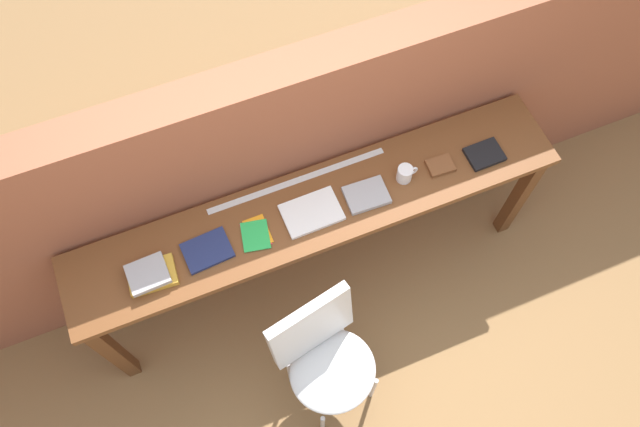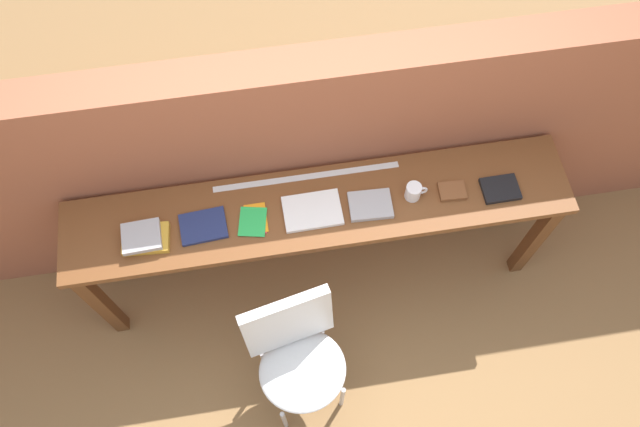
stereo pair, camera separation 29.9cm
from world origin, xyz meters
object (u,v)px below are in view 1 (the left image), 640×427
(chair_white_moulded, at_px, (325,356))
(mug, at_px, (405,174))
(leather_journal_brown, at_px, (440,166))
(book_repair_rightmost, at_px, (484,154))
(book_open_centre, at_px, (312,212))
(book_stack_leftmost, at_px, (150,275))
(pamphlet_pile_colourful, at_px, (256,234))
(magazine_cycling, at_px, (207,250))

(chair_white_moulded, relative_size, mug, 8.10)
(leather_journal_brown, xyz_separation_m, book_repair_rightmost, (0.24, -0.02, -0.00))
(book_open_centre, bearing_deg, mug, 0.22)
(book_stack_leftmost, relative_size, pamphlet_pile_colourful, 1.23)
(magazine_cycling, xyz_separation_m, leather_journal_brown, (1.22, -0.00, 0.00))
(magazine_cycling, xyz_separation_m, book_repair_rightmost, (1.46, -0.03, 0.00))
(magazine_cycling, bearing_deg, book_stack_leftmost, -178.28)
(book_stack_leftmost, height_order, book_repair_rightmost, book_stack_leftmost)
(pamphlet_pile_colourful, xyz_separation_m, book_open_centre, (0.29, 0.00, 0.01))
(chair_white_moulded, height_order, book_open_centre, book_open_centre)
(chair_white_moulded, bearing_deg, magazine_cycling, 121.29)
(chair_white_moulded, bearing_deg, book_repair_rightmost, 27.08)
(book_stack_leftmost, xyz_separation_m, book_repair_rightmost, (1.73, -0.00, -0.02))
(leather_journal_brown, bearing_deg, book_open_centre, -176.98)
(pamphlet_pile_colourful, distance_m, book_repair_rightmost, 1.22)
(pamphlet_pile_colourful, bearing_deg, mug, 0.84)
(chair_white_moulded, height_order, pamphlet_pile_colourful, chair_white_moulded)
(pamphlet_pile_colourful, height_order, leather_journal_brown, leather_journal_brown)
(magazine_cycling, relative_size, book_open_centre, 0.78)
(pamphlet_pile_colourful, distance_m, leather_journal_brown, 0.98)
(book_stack_leftmost, xyz_separation_m, book_open_centre, (0.80, 0.03, -0.02))
(book_open_centre, relative_size, leather_journal_brown, 2.15)
(mug, bearing_deg, magazine_cycling, -179.58)
(mug, bearing_deg, chair_white_moulded, -138.19)
(magazine_cycling, bearing_deg, book_open_centre, -3.89)
(mug, xyz_separation_m, leather_journal_brown, (0.20, -0.01, -0.03))
(book_stack_leftmost, bearing_deg, magazine_cycling, 5.52)
(magazine_cycling, height_order, mug, mug)
(book_stack_leftmost, xyz_separation_m, leather_journal_brown, (1.50, 0.02, -0.02))
(book_stack_leftmost, relative_size, book_repair_rightmost, 1.27)
(chair_white_moulded, xyz_separation_m, mug, (0.67, 0.60, 0.40))
(leather_journal_brown, bearing_deg, chair_white_moulded, -142.60)
(book_open_centre, relative_size, mug, 2.54)
(mug, xyz_separation_m, book_repair_rightmost, (0.43, -0.03, -0.03))
(pamphlet_pile_colourful, xyz_separation_m, leather_journal_brown, (0.98, 0.00, 0.01))
(leather_journal_brown, bearing_deg, pamphlet_pile_colourful, -176.76)
(leather_journal_brown, bearing_deg, book_stack_leftmost, -175.92)
(book_stack_leftmost, relative_size, book_open_centre, 0.82)
(book_repair_rightmost, bearing_deg, book_stack_leftmost, 179.57)
(book_stack_leftmost, bearing_deg, chair_white_moulded, -41.54)
(chair_white_moulded, xyz_separation_m, pamphlet_pile_colourful, (-0.12, 0.59, 0.36))
(magazine_cycling, relative_size, pamphlet_pile_colourful, 1.19)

